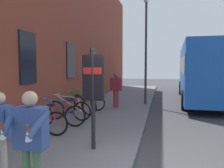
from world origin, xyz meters
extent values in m
plane|color=#38383A|center=(6.00, -1.00, 0.00)|extent=(60.00, 60.00, 0.00)
cube|color=slate|center=(8.00, 1.75, 0.06)|extent=(24.00, 3.50, 0.12)
cube|color=brown|center=(9.00, 3.80, 4.15)|extent=(22.00, 0.60, 8.31)
cube|color=black|center=(2.00, 3.48, 2.40)|extent=(0.90, 0.06, 1.60)
cube|color=black|center=(5.50, 3.48, 2.40)|extent=(0.90, 0.06, 1.60)
cube|color=black|center=(9.00, 3.48, 2.40)|extent=(0.90, 0.06, 1.60)
torus|color=black|center=(1.59, 3.48, 0.48)|extent=(0.12, 0.72, 0.72)
torus|color=black|center=(1.67, 2.43, 0.48)|extent=(0.12, 0.72, 0.72)
cylinder|color=#8C338C|center=(1.63, 2.93, 0.76)|extent=(0.12, 1.02, 0.58)
cylinder|color=#8C338C|center=(1.63, 3.00, 1.00)|extent=(0.11, 0.85, 0.09)
cylinder|color=#8C338C|center=(1.67, 2.50, 0.73)|extent=(0.05, 0.19, 0.51)
cube|color=black|center=(1.66, 2.58, 1.02)|extent=(0.12, 0.21, 0.06)
cylinder|color=#8C338C|center=(1.59, 3.43, 1.08)|extent=(0.48, 0.06, 0.02)
torus|color=black|center=(2.56, 3.29, 0.48)|extent=(0.21, 0.72, 0.72)
torus|color=black|center=(2.78, 2.27, 0.48)|extent=(0.21, 0.72, 0.72)
cylinder|color=#1E4CA5|center=(2.67, 2.76, 0.76)|extent=(0.26, 1.00, 0.58)
cylinder|color=#1E4CA5|center=(2.66, 2.83, 1.00)|extent=(0.22, 0.84, 0.09)
cylinder|color=#1E4CA5|center=(2.77, 2.34, 0.73)|extent=(0.08, 0.19, 0.51)
cube|color=black|center=(2.75, 2.41, 1.02)|extent=(0.14, 0.22, 0.06)
cylinder|color=#1E4CA5|center=(2.57, 3.24, 1.08)|extent=(0.47, 0.13, 0.02)
torus|color=black|center=(3.67, 3.38, 0.48)|extent=(0.09, 0.72, 0.72)
torus|color=black|center=(3.63, 2.33, 0.48)|extent=(0.09, 0.72, 0.72)
cylinder|color=silver|center=(3.65, 2.83, 0.76)|extent=(0.07, 1.02, 0.58)
cylinder|color=silver|center=(3.65, 2.90, 1.00)|extent=(0.07, 0.85, 0.09)
cylinder|color=silver|center=(3.64, 2.40, 0.73)|extent=(0.04, 0.19, 0.51)
cube|color=black|center=(3.64, 2.48, 1.02)|extent=(0.11, 0.20, 0.06)
cylinder|color=silver|center=(3.67, 3.33, 1.08)|extent=(0.48, 0.04, 0.02)
torus|color=black|center=(4.93, 3.35, 0.48)|extent=(0.26, 0.71, 0.72)
torus|color=black|center=(4.63, 2.34, 0.48)|extent=(0.26, 0.71, 0.72)
cylinder|color=#267F3F|center=(4.77, 2.82, 0.76)|extent=(0.33, 0.98, 0.58)
cylinder|color=#267F3F|center=(4.80, 2.89, 1.00)|extent=(0.28, 0.83, 0.09)
cylinder|color=#267F3F|center=(4.65, 2.41, 0.73)|extent=(0.09, 0.19, 0.51)
cube|color=black|center=(4.67, 2.48, 1.02)|extent=(0.15, 0.22, 0.06)
cylinder|color=#267F3F|center=(4.92, 3.30, 1.08)|extent=(0.47, 0.16, 0.02)
torus|color=black|center=(5.78, 3.34, 0.48)|extent=(0.11, 0.72, 0.72)
torus|color=black|center=(5.71, 2.29, 0.48)|extent=(0.11, 0.72, 0.72)
cylinder|color=#267F3F|center=(5.75, 2.79, 0.76)|extent=(0.10, 1.02, 0.58)
cylinder|color=#267F3F|center=(5.75, 2.87, 1.00)|extent=(0.09, 0.85, 0.09)
cylinder|color=#267F3F|center=(5.72, 2.37, 0.73)|extent=(0.05, 0.19, 0.51)
cube|color=black|center=(5.72, 2.44, 1.02)|extent=(0.11, 0.21, 0.06)
cylinder|color=#267F3F|center=(5.78, 3.29, 1.08)|extent=(0.48, 0.06, 0.02)
cylinder|color=black|center=(0.85, 1.06, 1.32)|extent=(0.10, 0.10, 2.40)
cube|color=black|center=(0.85, 1.06, 1.87)|extent=(0.18, 0.56, 1.10)
cube|color=red|center=(0.85, 1.06, 2.03)|extent=(0.18, 0.50, 0.16)
cube|color=#1951B2|center=(10.74, -3.00, 1.85)|extent=(10.61, 3.03, 3.00)
cube|color=black|center=(10.74, -3.00, 2.21)|extent=(10.40, 3.06, 0.90)
cylinder|color=black|center=(7.44, -1.63, 0.50)|extent=(1.01, 0.30, 1.00)
cylinder|color=black|center=(14.03, -4.37, 0.50)|extent=(1.01, 0.30, 1.00)
cylinder|color=black|center=(14.16, -1.97, 0.50)|extent=(1.01, 0.30, 1.00)
cylinder|color=maroon|center=(6.71, 1.55, 0.54)|extent=(0.12, 0.12, 0.84)
cylinder|color=maroon|center=(6.76, 1.72, 0.54)|extent=(0.12, 0.12, 0.84)
cube|color=maroon|center=(6.73, 1.64, 1.27)|extent=(0.38, 0.54, 0.63)
sphere|color=brown|center=(6.73, 1.64, 1.71)|extent=(0.23, 0.23, 0.23)
cylinder|color=maroon|center=(6.65, 1.38, 1.23)|extent=(0.10, 0.10, 0.56)
cylinder|color=maroon|center=(6.81, 1.90, 1.23)|extent=(0.10, 0.10, 0.56)
cylinder|color=#B2A599|center=(-1.00, 2.18, 0.50)|extent=(0.11, 0.11, 0.77)
cube|color=#334C8C|center=(-0.97, 2.26, 1.18)|extent=(0.39, 0.50, 0.58)
cylinder|color=#334C8C|center=(-1.08, 2.03, 1.14)|extent=(0.09, 0.09, 0.51)
cube|color=#334C8C|center=(-1.55, 1.31, 1.25)|extent=(0.25, 0.48, 0.62)
sphere|color=#D8AD8C|center=(-1.55, 1.31, 1.68)|extent=(0.22, 0.22, 0.22)
cylinder|color=#334C8C|center=(-1.74, 1.09, 1.35)|extent=(0.45, 0.19, 0.34)
cone|color=white|center=(-1.93, 1.13, 1.25)|extent=(0.12, 0.09, 0.16)
cylinder|color=brown|center=(-1.93, 1.13, 1.35)|extent=(0.06, 0.04, 0.11)
cylinder|color=#334C8C|center=(-1.74, 1.54, 1.35)|extent=(0.45, 0.18, 0.34)
cone|color=white|center=(-1.93, 1.51, 1.25)|extent=(0.12, 0.09, 0.16)
cylinder|color=brown|center=(-1.93, 1.51, 1.35)|extent=(0.06, 0.04, 0.11)
cylinder|color=#333338|center=(8.17, 0.30, 2.79)|extent=(0.12, 0.12, 5.34)
sphere|color=silver|center=(8.17, 0.30, 5.58)|extent=(0.28, 0.28, 0.28)
camera|label=1|loc=(-4.68, -0.56, 2.15)|focal=38.33mm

